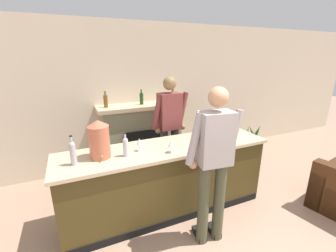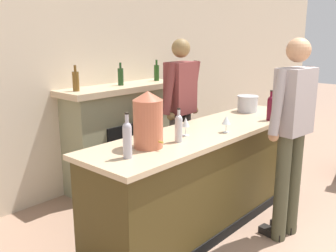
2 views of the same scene
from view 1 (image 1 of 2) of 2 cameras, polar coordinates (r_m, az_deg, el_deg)
The scene contains 13 objects.
wall_back_panel at distance 4.51m, azimuth -6.25°, elevation 7.57°, with size 12.00×0.07×2.75m.
bar_counter at distance 3.22m, azimuth -0.30°, elevation -13.30°, with size 2.85×0.73×0.99m.
fireplace_stone at distance 4.42m, azimuth -6.49°, elevation -2.45°, with size 1.65×0.52×1.56m.
potted_plant_corner at distance 5.44m, azimuth 20.47°, elevation -3.39°, with size 0.43×0.50×0.71m.
person_customer at distance 2.52m, azimuth 11.55°, elevation -8.95°, with size 0.66×0.34×1.85m.
person_bartender at distance 3.68m, azimuth 0.42°, elevation -0.24°, with size 0.66×0.32×1.84m.
copper_dispenser at distance 2.72m, azimuth -17.09°, elevation -3.20°, with size 0.24×0.28×0.46m.
ice_bucket_steel at distance 3.55m, azimuth 13.14°, elevation -0.36°, with size 0.25×0.25×0.19m.
wine_bottle_merlot_tall at distance 2.72m, azimuth -10.74°, elevation -4.99°, with size 0.06×0.06×0.29m.
wine_bottle_riesling_slim at distance 2.67m, azimuth -23.02°, elevation -6.14°, with size 0.07×0.07×0.34m.
wine_bottle_cabernet_heavy at distance 3.08m, azimuth 14.12°, elevation -2.24°, with size 0.08×0.08×0.32m.
wine_glass_near_bucket at distance 2.77m, azimuth 0.79°, elevation -4.56°, with size 0.08×0.08×0.16m.
wine_glass_mid_counter at distance 2.84m, azimuth -7.30°, elevation -4.06°, with size 0.07×0.07×0.17m.
Camera 1 is at (-1.34, -0.58, 2.14)m, focal length 24.00 mm.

